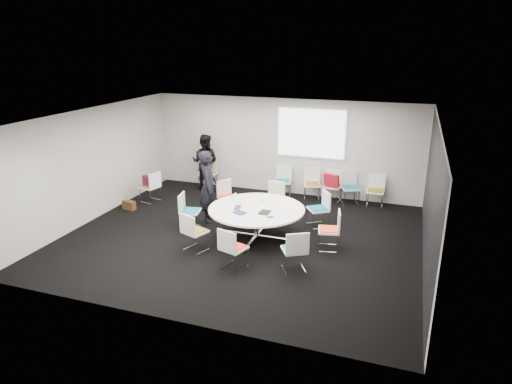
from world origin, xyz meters
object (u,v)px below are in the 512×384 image
(cup, at_px, (261,200))
(chair_back_e, at_px, (375,197))
(conference_table, at_px, (256,216))
(chair_back_c, at_px, (332,192))
(laptop, at_px, (239,208))
(chair_ring_a, at_px, (329,237))
(chair_person_back, at_px, (208,179))
(chair_back_a, at_px, (283,187))
(maroon_bag, at_px, (150,181))
(chair_ring_f, at_px, (195,239))
(chair_ring_h, at_px, (294,258))
(brown_bag, at_px, (129,205))
(chair_spare_left, at_px, (151,192))
(chair_ring_g, at_px, (233,256))
(person_main, at_px, (208,187))
(chair_ring_e, at_px, (190,218))
(chair_back_d, at_px, (350,194))
(chair_ring_b, at_px, (318,216))
(chair_back_b, at_px, (312,190))
(person_back, at_px, (205,162))
(chair_ring_c, at_px, (274,205))

(cup, bearing_deg, chair_back_e, 47.46)
(conference_table, bearing_deg, chair_back_c, 68.76)
(chair_back_c, distance_m, laptop, 3.62)
(chair_ring_a, bearing_deg, chair_back_e, -24.26)
(chair_person_back, xyz_separation_m, laptop, (2.28, -3.22, 0.47))
(chair_back_a, height_order, maroon_bag, chair_back_a)
(chair_back_a, height_order, laptop, chair_back_a)
(laptop, bearing_deg, chair_ring_f, 135.06)
(chair_ring_h, relative_size, maroon_bag, 2.20)
(conference_table, xyz_separation_m, brown_bag, (-3.87, 0.63, -0.42))
(chair_person_back, bearing_deg, conference_table, 139.73)
(chair_spare_left, bearing_deg, chair_ring_g, -116.25)
(person_main, bearing_deg, chair_back_c, -65.77)
(chair_back_c, bearing_deg, chair_ring_e, 51.72)
(chair_back_d, distance_m, maroon_bag, 5.63)
(chair_ring_b, bearing_deg, chair_ring_e, 76.84)
(chair_ring_f, height_order, chair_ring_g, same)
(chair_ring_e, xyz_separation_m, cup, (1.67, 0.42, 0.50))
(chair_ring_g, distance_m, chair_back_b, 4.69)
(chair_ring_g, distance_m, chair_person_back, 5.39)
(conference_table, distance_m, chair_back_c, 3.33)
(chair_ring_e, distance_m, chair_back_b, 3.86)
(chair_ring_f, distance_m, cup, 1.87)
(chair_ring_b, relative_size, chair_ring_h, 1.00)
(conference_table, height_order, chair_ring_g, chair_ring_g)
(chair_back_d, distance_m, person_back, 4.40)
(chair_ring_g, bearing_deg, chair_back_a, 111.20)
(chair_ring_a, height_order, brown_bag, chair_ring_a)
(conference_table, bearing_deg, chair_back_e, 51.85)
(chair_back_d, xyz_separation_m, person_main, (-3.18, -2.48, 0.63))
(chair_ring_b, height_order, chair_spare_left, same)
(chair_ring_a, bearing_deg, chair_back_b, 7.27)
(chair_ring_c, height_order, chair_ring_g, same)
(person_back, bearing_deg, person_main, 112.52)
(cup, bearing_deg, brown_bag, 176.66)
(person_back, distance_m, laptop, 3.82)
(chair_back_a, distance_m, cup, 2.74)
(chair_ring_b, height_order, cup, chair_ring_b)
(person_main, bearing_deg, brown_bag, 70.90)
(chair_back_c, relative_size, laptop, 2.70)
(chair_ring_h, bearing_deg, maroon_bag, 121.80)
(conference_table, distance_m, chair_ring_b, 1.69)
(chair_ring_c, distance_m, chair_person_back, 3.06)
(chair_back_a, bearing_deg, person_main, 54.38)
(chair_ring_b, distance_m, chair_spare_left, 4.84)
(person_back, bearing_deg, conference_table, 127.79)
(chair_back_d, xyz_separation_m, chair_person_back, (-4.36, 0.00, 0.00))
(chair_ring_c, height_order, chair_back_e, same)
(person_main, bearing_deg, chair_spare_left, 51.93)
(chair_ring_a, distance_m, chair_back_c, 3.19)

